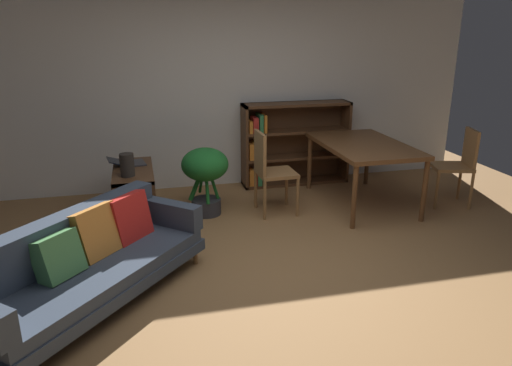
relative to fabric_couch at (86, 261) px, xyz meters
The scene contains 11 objects.
ground_plane 1.67m from the fabric_couch, ahead, with size 8.16×8.16×0.00m, color #9E7042.
back_wall_panel 3.33m from the fabric_couch, 59.07° to the left, with size 6.80×0.10×2.70m, color silver.
fabric_couch is the anchor object (origin of this frame).
media_console 1.72m from the fabric_couch, 77.27° to the left, with size 0.43×1.01×0.59m.
open_laptop 1.93m from the fabric_couch, 80.00° to the left, with size 0.45×0.35×0.09m.
desk_speaker 1.50m from the fabric_couch, 76.96° to the left, with size 0.15×0.15×0.24m.
potted_floor_plant 2.02m from the fabric_couch, 54.20° to the left, with size 0.54×0.56×0.79m.
dining_table 3.45m from the fabric_couch, 26.34° to the left, with size 0.94×1.49×0.76m.
dining_chair_near 2.43m from the fabric_couch, 38.08° to the left, with size 0.44×0.44×0.97m.
dining_chair_far 4.36m from the fabric_couch, 16.32° to the left, with size 0.53×0.50×0.94m.
bookshelf 3.55m from the fabric_couch, 45.84° to the left, with size 1.47×0.34×1.12m.
Camera 1 is at (-1.15, -3.63, 2.11)m, focal length 33.79 mm.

